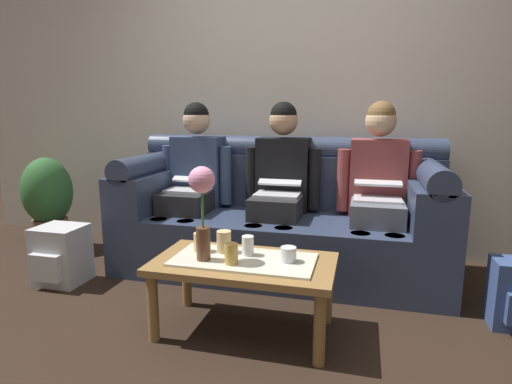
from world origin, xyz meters
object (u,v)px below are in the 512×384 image
at_px(coffee_table, 244,270).
at_px(person_middle, 280,181).
at_px(person_right, 378,185).
at_px(cup_far_right, 231,254).
at_px(potted_plant, 48,199).
at_px(cup_far_left, 200,242).
at_px(cup_near_left, 248,246).
at_px(cup_near_right, 288,254).
at_px(cup_far_center, 224,241).
at_px(flower_vase, 202,197).
at_px(backpack_left, 61,255).
at_px(couch, 280,219).
at_px(person_left, 193,177).

bearing_deg(coffee_table, person_middle, 90.00).
distance_m(person_right, cup_far_right, 1.28).
bearing_deg(potted_plant, cup_far_left, -26.26).
height_order(coffee_table, cup_near_left, cup_near_left).
distance_m(cup_near_left, cup_near_right, 0.23).
distance_m(cup_far_center, potted_plant, 2.01).
relative_size(flower_vase, cup_near_left, 4.68).
relative_size(cup_near_right, backpack_left, 0.20).
bearing_deg(cup_far_right, couch, 87.94).
xyz_separation_m(cup_near_left, cup_far_center, (-0.14, 0.01, 0.01)).
distance_m(person_left, potted_plant, 1.31).
distance_m(couch, cup_near_left, 0.90).
bearing_deg(backpack_left, person_left, 42.53).
bearing_deg(cup_far_left, cup_near_right, -4.34).
bearing_deg(cup_near_right, flower_vase, -168.98).
bearing_deg(cup_far_right, cup_far_left, 147.57).
xyz_separation_m(backpack_left, potted_plant, (-0.59, 0.59, 0.24)).
xyz_separation_m(couch, cup_far_left, (-0.26, -0.90, 0.08)).
distance_m(cup_near_right, cup_far_right, 0.29).
distance_m(person_left, backpack_left, 1.06).
relative_size(couch, person_right, 1.88).
xyz_separation_m(person_left, cup_near_right, (0.91, -0.94, -0.22)).
distance_m(cup_far_right, backpack_left, 1.42).
bearing_deg(couch, cup_near_left, -89.65).
relative_size(backpack_left, potted_plant, 0.50).
bearing_deg(coffee_table, flower_vase, -160.93).
bearing_deg(cup_far_center, cup_far_right, -59.89).
distance_m(person_middle, backpack_left, 1.59).
relative_size(cup_far_center, potted_plant, 0.15).
bearing_deg(flower_vase, couch, 79.28).
bearing_deg(coffee_table, cup_near_left, 84.71).
distance_m(person_middle, flower_vase, 1.04).
relative_size(cup_far_right, potted_plant, 0.13).
xyz_separation_m(person_right, cup_far_right, (-0.71, -1.04, -0.20)).
height_order(cup_near_left, cup_far_center, cup_far_center).
distance_m(flower_vase, cup_near_right, 0.52).
xyz_separation_m(person_left, backpack_left, (-0.70, -0.65, -0.46)).
bearing_deg(person_right, backpack_left, -162.60).
bearing_deg(person_middle, coffee_table, -90.00).
xyz_separation_m(couch, person_left, (-0.68, -0.00, 0.29)).
xyz_separation_m(person_middle, cup_far_center, (-0.13, -0.88, -0.20)).
relative_size(person_right, cup_near_right, 15.24).
height_order(person_left, person_right, same).
height_order(person_middle, potted_plant, person_middle).
xyz_separation_m(cup_far_right, backpack_left, (-1.34, 0.39, -0.26)).
distance_m(cup_near_right, cup_far_left, 0.49).
height_order(flower_vase, potted_plant, flower_vase).
bearing_deg(flower_vase, potted_plant, 151.53).
relative_size(couch, backpack_left, 5.85).
relative_size(couch, cup_near_left, 22.33).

